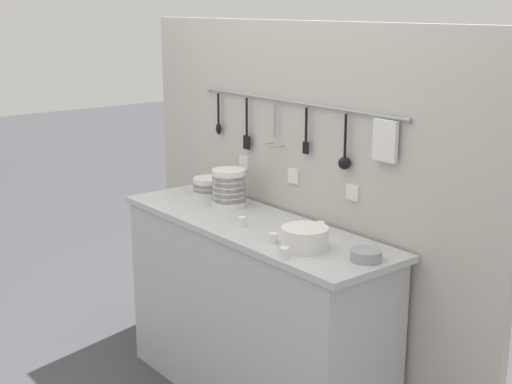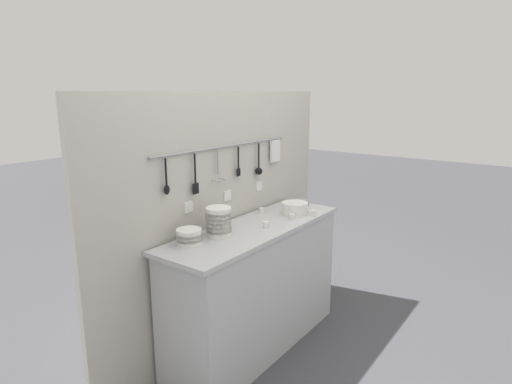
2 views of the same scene
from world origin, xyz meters
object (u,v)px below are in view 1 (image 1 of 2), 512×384
at_px(plate_stack, 305,238).
at_px(cup_edge_near, 242,222).
at_px(steel_mixing_bowl, 366,255).
at_px(cup_centre, 273,238).
at_px(cup_mid_row, 320,226).
at_px(bowl_stack_wide_centre, 208,187).
at_px(cup_beside_plates, 285,253).
at_px(bowl_stack_nested_right, 229,188).

xyz_separation_m(plate_stack, cup_edge_near, (-0.40, -0.02, -0.02)).
height_order(steel_mixing_bowl, cup_centre, same).
distance_m(steel_mixing_bowl, cup_mid_row, 0.40).
bearing_deg(plate_stack, cup_centre, -156.52).
distance_m(plate_stack, steel_mixing_bowl, 0.27).
relative_size(bowl_stack_wide_centre, cup_edge_near, 3.64).
xyz_separation_m(cup_beside_plates, cup_centre, (-0.17, 0.08, 0.00)).
relative_size(bowl_stack_nested_right, steel_mixing_bowl, 1.47).
xyz_separation_m(bowl_stack_wide_centre, cup_edge_near, (0.54, -0.19, -0.03)).
distance_m(cup_centre, cup_mid_row, 0.27).
relative_size(cup_centre, cup_edge_near, 1.00).
bearing_deg(cup_mid_row, cup_beside_plates, -65.00).
distance_m(bowl_stack_nested_right, cup_mid_row, 0.59).
height_order(bowl_stack_wide_centre, cup_centre, bowl_stack_wide_centre).
xyz_separation_m(bowl_stack_wide_centre, cup_mid_row, (0.82, 0.04, -0.03)).
bearing_deg(cup_mid_row, cup_centre, -91.05).
bearing_deg(cup_mid_row, plate_stack, -58.86).
xyz_separation_m(bowl_stack_wide_centre, steel_mixing_bowl, (1.20, -0.08, -0.03)).
relative_size(bowl_stack_wide_centre, cup_beside_plates, 3.64).
bearing_deg(plate_stack, cup_edge_near, -177.81).
xyz_separation_m(steel_mixing_bowl, cup_edge_near, (-0.66, -0.11, 0.00)).
height_order(bowl_stack_wide_centre, cup_mid_row, bowl_stack_wide_centre).
distance_m(bowl_stack_nested_right, cup_edge_near, 0.35).
xyz_separation_m(plate_stack, cup_centre, (-0.13, -0.06, -0.02)).
relative_size(plate_stack, cup_mid_row, 4.60).
distance_m(plate_stack, cup_centre, 0.15).
distance_m(plate_stack, cup_edge_near, 0.41).
bearing_deg(bowl_stack_wide_centre, cup_centre, -15.99).
height_order(bowl_stack_wide_centre, plate_stack, bowl_stack_wide_centre).
relative_size(bowl_stack_nested_right, bowl_stack_wide_centre, 1.19).
height_order(steel_mixing_bowl, cup_edge_near, same).
xyz_separation_m(bowl_stack_nested_right, cup_beside_plates, (0.75, -0.28, -0.07)).
relative_size(cup_beside_plates, cup_centre, 1.00).
bearing_deg(cup_beside_plates, cup_mid_row, 115.00).
distance_m(bowl_stack_wide_centre, plate_stack, 0.96).
xyz_separation_m(steel_mixing_bowl, cup_mid_row, (-0.39, 0.12, 0.00)).
bearing_deg(bowl_stack_nested_right, cup_mid_row, 7.28).
xyz_separation_m(bowl_stack_nested_right, bowl_stack_wide_centre, (-0.23, 0.04, -0.05)).
height_order(bowl_stack_nested_right, bowl_stack_wide_centre, bowl_stack_nested_right).
bearing_deg(cup_edge_near, cup_beside_plates, -15.95).
relative_size(plate_stack, cup_edge_near, 4.60).
relative_size(bowl_stack_nested_right, cup_mid_row, 4.34).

